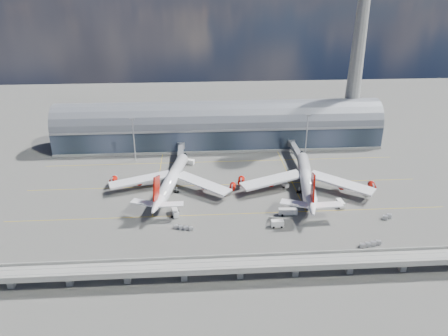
{
  "coord_description": "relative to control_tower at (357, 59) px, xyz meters",
  "views": [
    {
      "loc": [
        -14.24,
        -181.23,
        100.73
      ],
      "look_at": [
        -1.42,
        10.0,
        14.0
      ],
      "focal_mm": 35.0,
      "sensor_mm": 36.0,
      "label": 1
    }
  ],
  "objects": [
    {
      "name": "jet_bridge_left",
      "position": [
        -108.62,
        -29.88,
        -46.46
      ],
      "size": [
        4.4,
        28.0,
        7.25
      ],
      "color": "gray",
      "rests_on": "ground"
    },
    {
      "name": "airliner_left",
      "position": [
        -112.55,
        -68.25,
        -45.74
      ],
      "size": [
        63.96,
        67.35,
        20.62
      ],
      "rotation": [
        0.0,
        0.0,
        -0.19
      ],
      "color": "white",
      "rests_on": "ground"
    },
    {
      "name": "taxi_lines",
      "position": [
        -85.0,
        -60.89,
        -51.63
      ],
      "size": [
        200.0,
        80.12,
        0.01
      ],
      "color": "gold",
      "rests_on": "ground"
    },
    {
      "name": "service_truck_3",
      "position": [
        -32.9,
        -89.3,
        -50.16
      ],
      "size": [
        2.88,
        6.14,
        2.88
      ],
      "rotation": [
        0.0,
        0.0,
        0.08
      ],
      "color": "silver",
      "rests_on": "ground"
    },
    {
      "name": "jet_bridge_right",
      "position": [
        -41.59,
        -31.82,
        -46.46
      ],
      "size": [
        4.4,
        32.0,
        7.25
      ],
      "color": "gray",
      "rests_on": "ground"
    },
    {
      "name": "cargo_train_2",
      "position": [
        -15.48,
        -101.61,
        -50.72
      ],
      "size": [
        5.37,
        3.88,
        1.76
      ],
      "rotation": [
        0.0,
        0.0,
        1.09
      ],
      "color": "gray",
      "rests_on": "ground"
    },
    {
      "name": "terminal",
      "position": [
        -85.0,
        -5.01,
        -40.3
      ],
      "size": [
        200.0,
        30.0,
        28.0
      ],
      "color": "#1E2833",
      "rests_on": "ground"
    },
    {
      "name": "airliner_right",
      "position": [
        -45.4,
        -72.88,
        -45.74
      ],
      "size": [
        68.31,
        71.47,
        22.72
      ],
      "rotation": [
        0.0,
        0.0,
        -0.16
      ],
      "color": "white",
      "rests_on": "ground"
    },
    {
      "name": "service_truck_0",
      "position": [
        -109.91,
        -92.02,
        -50.08
      ],
      "size": [
        3.93,
        7.62,
        3.01
      ],
      "rotation": [
        0.0,
        0.0,
        0.22
      ],
      "color": "silver",
      "rests_on": "ground"
    },
    {
      "name": "service_truck_1",
      "position": [
        -65.55,
        -105.12,
        -50.06
      ],
      "size": [
        5.4,
        2.73,
        3.12
      ],
      "rotation": [
        0.0,
        0.0,
        1.56
      ],
      "color": "silver",
      "rests_on": "ground"
    },
    {
      "name": "guideway",
      "position": [
        -85.0,
        -138.0,
        -46.34
      ],
      "size": [
        220.0,
        8.5,
        7.2
      ],
      "color": "gray",
      "rests_on": "ground"
    },
    {
      "name": "control_tower",
      "position": [
        0.0,
        0.0,
        0.0
      ],
      "size": [
        19.0,
        19.0,
        103.0
      ],
      "color": "gray",
      "rests_on": "ground"
    },
    {
      "name": "floodlight_mast_left",
      "position": [
        -135.0,
        -28.0,
        -38.0
      ],
      "size": [
        3.0,
        0.7,
        25.7
      ],
      "color": "gray",
      "rests_on": "ground"
    },
    {
      "name": "floodlight_mast_right",
      "position": [
        -35.0,
        -28.0,
        -38.0
      ],
      "size": [
        3.0,
        0.7,
        25.7
      ],
      "color": "gray",
      "rests_on": "ground"
    },
    {
      "name": "cargo_train_1",
      "position": [
        -30.78,
        -121.76,
        -50.79
      ],
      "size": [
        9.8,
        3.65,
        1.62
      ],
      "rotation": [
        0.0,
        0.0,
        1.35
      ],
      "color": "gray",
      "rests_on": "ground"
    },
    {
      "name": "service_truck_4",
      "position": [
        -54.74,
        -67.48,
        -50.36
      ],
      "size": [
        3.36,
        4.79,
        2.53
      ],
      "rotation": [
        0.0,
        0.0,
        0.34
      ],
      "color": "silver",
      "rests_on": "ground"
    },
    {
      "name": "service_truck_5",
      "position": [
        -103.93,
        -35.49,
        -50.14
      ],
      "size": [
        6.5,
        4.49,
        2.93
      ],
      "rotation": [
        0.0,
        0.0,
        1.17
      ],
      "color": "silver",
      "rests_on": "ground"
    },
    {
      "name": "ground",
      "position": [
        -85.0,
        -83.0,
        -51.64
      ],
      "size": [
        500.0,
        500.0,
        0.0
      ],
      "primitive_type": "plane",
      "color": "#474744",
      "rests_on": "ground"
    },
    {
      "name": "cargo_train_0",
      "position": [
        -105.87,
        -104.51,
        -50.88
      ],
      "size": [
        8.77,
        3.86,
        1.46
      ],
      "rotation": [
        0.0,
        0.0,
        1.87
      ],
      "color": "gray",
      "rests_on": "ground"
    },
    {
      "name": "service_truck_2",
      "position": [
        -58.96,
        -95.3,
        -50.05
      ],
      "size": [
        8.55,
        2.99,
        3.05
      ],
      "rotation": [
        0.0,
        0.0,
        1.51
      ],
      "color": "silver",
      "rests_on": "ground"
    }
  ]
}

